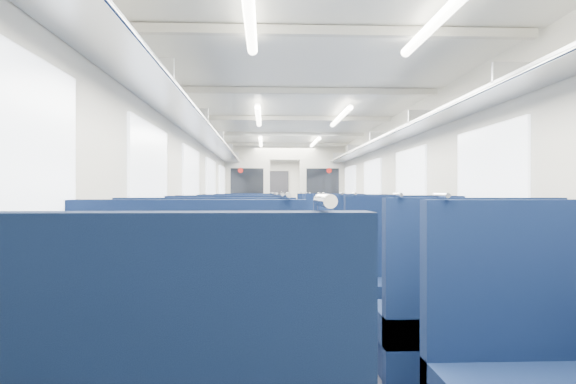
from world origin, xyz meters
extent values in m
cube|color=black|center=(0.00, 0.00, 0.00)|extent=(2.80, 18.00, 0.01)
cube|color=silver|center=(0.00, 0.00, 2.35)|extent=(2.80, 18.00, 0.01)
cube|color=beige|center=(-1.40, 0.00, 1.18)|extent=(0.02, 18.00, 2.35)
cube|color=#0F1932|center=(-1.39, 0.00, 0.35)|extent=(0.03, 17.90, 0.70)
cube|color=beige|center=(1.40, 0.00, 1.18)|extent=(0.02, 18.00, 2.35)
cube|color=#0F1932|center=(1.39, 0.00, 0.35)|extent=(0.03, 17.90, 0.70)
cube|color=beige|center=(0.00, 9.00, 1.18)|extent=(2.80, 0.02, 2.35)
cube|color=#B2B5BA|center=(-1.22, 0.00, 1.97)|extent=(0.34, 17.40, 0.04)
cylinder|color=silver|center=(-1.04, 0.00, 1.95)|extent=(0.02, 17.40, 0.02)
cube|color=#B2B5BA|center=(-1.22, -6.00, 2.05)|extent=(0.34, 0.03, 0.14)
cube|color=#B2B5BA|center=(-1.22, -4.00, 2.05)|extent=(0.34, 0.03, 0.14)
cube|color=#B2B5BA|center=(-1.22, -2.00, 2.05)|extent=(0.34, 0.03, 0.14)
cube|color=#B2B5BA|center=(-1.22, 0.00, 2.05)|extent=(0.34, 0.03, 0.14)
cube|color=#B2B5BA|center=(-1.22, 2.00, 2.05)|extent=(0.34, 0.03, 0.14)
cube|color=#B2B5BA|center=(-1.22, 4.00, 2.05)|extent=(0.34, 0.03, 0.14)
cube|color=#B2B5BA|center=(-1.22, 6.00, 2.05)|extent=(0.34, 0.03, 0.14)
cube|color=#B2B5BA|center=(-1.22, 8.00, 2.05)|extent=(0.34, 0.03, 0.14)
cube|color=#B2B5BA|center=(1.22, 0.00, 1.97)|extent=(0.34, 17.40, 0.04)
cylinder|color=silver|center=(1.04, 0.00, 1.95)|extent=(0.02, 17.40, 0.02)
cube|color=#B2B5BA|center=(1.22, -6.00, 2.05)|extent=(0.34, 0.03, 0.14)
cube|color=#B2B5BA|center=(1.22, -4.00, 2.05)|extent=(0.34, 0.03, 0.14)
cube|color=#B2B5BA|center=(1.22, -2.00, 2.05)|extent=(0.34, 0.03, 0.14)
cube|color=#B2B5BA|center=(1.22, 0.00, 2.05)|extent=(0.34, 0.03, 0.14)
cube|color=#B2B5BA|center=(1.22, 2.00, 2.05)|extent=(0.34, 0.03, 0.14)
cube|color=#B2B5BA|center=(1.22, 4.00, 2.05)|extent=(0.34, 0.03, 0.14)
cube|color=#B2B5BA|center=(1.22, 6.00, 2.05)|extent=(0.34, 0.03, 0.14)
cube|color=#B2B5BA|center=(1.22, 8.00, 2.05)|extent=(0.34, 0.03, 0.14)
cube|color=white|center=(-1.38, -7.50, 1.42)|extent=(0.02, 1.30, 0.75)
cube|color=white|center=(-1.38, -5.20, 1.42)|extent=(0.02, 1.30, 0.75)
cube|color=white|center=(-1.38, -2.90, 1.42)|extent=(0.02, 1.30, 0.75)
cube|color=white|center=(-1.38, -0.60, 1.42)|extent=(0.02, 1.30, 0.75)
cube|color=white|center=(-1.38, 1.70, 1.42)|extent=(0.02, 1.30, 0.75)
cube|color=white|center=(-1.38, 4.50, 1.42)|extent=(0.02, 1.30, 0.75)
cube|color=white|center=(-1.38, 6.80, 1.42)|extent=(0.02, 1.30, 0.75)
cube|color=white|center=(1.38, -5.20, 1.42)|extent=(0.02, 1.30, 0.75)
cube|color=white|center=(1.38, -2.90, 1.42)|extent=(0.02, 1.30, 0.75)
cube|color=white|center=(1.38, -0.60, 1.42)|extent=(0.02, 1.30, 0.75)
cube|color=white|center=(1.38, 1.70, 1.42)|extent=(0.02, 1.30, 0.75)
cube|color=white|center=(1.38, 4.50, 1.42)|extent=(0.02, 1.30, 0.75)
cube|color=white|center=(1.38, 6.80, 1.42)|extent=(0.02, 1.30, 0.75)
cube|color=beige|center=(0.00, -6.00, 2.31)|extent=(2.70, 0.06, 0.06)
cube|color=beige|center=(0.00, -4.00, 2.31)|extent=(2.70, 0.06, 0.06)
cube|color=beige|center=(0.00, -2.00, 2.31)|extent=(2.70, 0.06, 0.06)
cube|color=beige|center=(0.00, 0.00, 2.31)|extent=(2.70, 0.06, 0.06)
cube|color=beige|center=(0.00, 2.00, 2.31)|extent=(2.70, 0.06, 0.06)
cube|color=beige|center=(0.00, 4.00, 2.31)|extent=(2.70, 0.06, 0.06)
cube|color=beige|center=(0.00, 6.00, 2.31)|extent=(2.70, 0.06, 0.06)
cube|color=beige|center=(0.00, 8.00, 2.31)|extent=(2.70, 0.06, 0.06)
cylinder|color=white|center=(-0.55, -6.50, 2.26)|extent=(0.07, 1.60, 0.07)
cylinder|color=white|center=(-0.55, -2.50, 2.26)|extent=(0.07, 1.60, 0.07)
cylinder|color=white|center=(-0.55, 1.00, 2.26)|extent=(0.07, 1.60, 0.07)
cylinder|color=white|center=(-0.55, 5.50, 2.26)|extent=(0.07, 1.60, 0.07)
cylinder|color=white|center=(0.55, -6.50, 2.26)|extent=(0.07, 1.60, 0.07)
cylinder|color=white|center=(0.55, -2.50, 2.26)|extent=(0.07, 1.60, 0.07)
cylinder|color=white|center=(0.55, 1.00, 2.26)|extent=(0.07, 1.60, 0.07)
cylinder|color=white|center=(0.55, 5.50, 2.26)|extent=(0.07, 1.60, 0.07)
cube|color=black|center=(0.00, 8.94, 1.00)|extent=(0.75, 0.06, 2.00)
cube|color=beige|center=(-0.88, 2.56, 1.18)|extent=(1.05, 0.08, 2.35)
cube|color=black|center=(-0.87, 2.51, 1.40)|extent=(0.76, 0.02, 0.80)
cylinder|color=red|center=(-1.02, 2.50, 1.75)|extent=(0.12, 0.01, 0.12)
cube|color=beige|center=(0.88, 2.56, 1.18)|extent=(1.05, 0.08, 2.35)
cube|color=black|center=(0.87, 2.51, 1.40)|extent=(0.76, 0.02, 0.80)
cylinder|color=red|center=(1.02, 2.50, 1.75)|extent=(0.12, 0.01, 0.12)
cube|color=beige|center=(0.00, 2.56, 2.17)|extent=(0.70, 0.08, 0.35)
cylinder|color=silver|center=(-0.35, -8.42, 1.24)|extent=(0.02, 0.17, 0.02)
cube|color=#0C1B3C|center=(-0.83, -6.93, 0.62)|extent=(1.12, 0.11, 1.20)
cylinder|color=silver|center=(-0.35, -6.93, 1.24)|extent=(0.02, 0.17, 0.02)
cube|color=#0C1B3C|center=(0.83, -7.02, 0.62)|extent=(1.12, 0.11, 1.20)
cylinder|color=silver|center=(0.35, -7.02, 1.24)|extent=(0.02, 0.17, 0.02)
cube|color=#0C1B3C|center=(-0.83, -5.89, 0.39)|extent=(1.12, 0.59, 0.19)
cube|color=#0C1732|center=(-0.83, -5.89, 0.14)|extent=(1.03, 0.47, 0.29)
cube|color=#0C1B3C|center=(-0.83, -6.13, 0.62)|extent=(1.12, 0.11, 1.20)
cylinder|color=silver|center=(-0.35, -6.13, 1.24)|extent=(0.02, 0.17, 0.02)
cube|color=#0C1B3C|center=(0.83, -5.99, 0.39)|extent=(1.12, 0.59, 0.19)
cube|color=#0C1732|center=(0.83, -5.99, 0.14)|extent=(1.03, 0.47, 0.29)
cube|color=#0C1B3C|center=(0.83, -6.23, 0.62)|extent=(1.12, 0.11, 1.20)
cylinder|color=silver|center=(0.35, -6.23, 1.24)|extent=(0.02, 0.17, 0.02)
cube|color=#0C1B3C|center=(-0.83, -4.86, 0.39)|extent=(1.12, 0.59, 0.19)
cube|color=#0C1732|center=(-0.83, -4.86, 0.14)|extent=(1.03, 0.47, 0.29)
cube|color=#0C1B3C|center=(-0.83, -4.62, 0.62)|extent=(1.12, 0.11, 1.20)
cylinder|color=silver|center=(-0.35, -4.62, 1.24)|extent=(0.02, 0.17, 0.02)
cube|color=#0C1B3C|center=(0.83, -4.92, 0.39)|extent=(1.12, 0.59, 0.19)
cube|color=#0C1732|center=(0.83, -4.92, 0.14)|extent=(1.03, 0.47, 0.29)
cube|color=#0C1B3C|center=(0.83, -4.68, 0.62)|extent=(1.12, 0.11, 1.20)
cylinder|color=silver|center=(0.35, -4.68, 1.24)|extent=(0.02, 0.17, 0.02)
cube|color=#0C1B3C|center=(-0.83, -3.71, 0.39)|extent=(1.12, 0.59, 0.19)
cube|color=#0C1732|center=(-0.83, -3.71, 0.14)|extent=(1.03, 0.47, 0.29)
cube|color=#0C1B3C|center=(-0.83, -3.95, 0.62)|extent=(1.12, 0.11, 1.20)
cylinder|color=silver|center=(-0.35, -3.95, 1.24)|extent=(0.02, 0.17, 0.02)
cube|color=#0C1B3C|center=(0.83, -3.65, 0.39)|extent=(1.12, 0.59, 0.19)
cube|color=#0C1732|center=(0.83, -3.65, 0.14)|extent=(1.03, 0.47, 0.29)
cube|color=#0C1B3C|center=(0.83, -3.89, 0.62)|extent=(1.12, 0.11, 1.20)
cylinder|color=silver|center=(0.35, -3.89, 1.24)|extent=(0.02, 0.17, 0.02)
cube|color=#0C1B3C|center=(-0.83, -2.69, 0.39)|extent=(1.12, 0.59, 0.19)
cube|color=#0C1732|center=(-0.83, -2.69, 0.14)|extent=(1.03, 0.47, 0.29)
cube|color=#0C1B3C|center=(-0.83, -2.45, 0.62)|extent=(1.12, 0.11, 1.20)
cylinder|color=silver|center=(-0.35, -2.45, 1.24)|extent=(0.02, 0.17, 0.02)
cube|color=#0C1B3C|center=(0.83, -2.51, 0.39)|extent=(1.12, 0.59, 0.19)
cube|color=#0C1732|center=(0.83, -2.51, 0.14)|extent=(1.03, 0.47, 0.29)
cube|color=#0C1B3C|center=(0.83, -2.27, 0.62)|extent=(1.12, 0.11, 1.20)
cylinder|color=silver|center=(0.35, -2.27, 1.24)|extent=(0.02, 0.17, 0.02)
cube|color=#0C1B3C|center=(-0.83, -1.39, 0.39)|extent=(1.12, 0.59, 0.19)
cube|color=#0C1732|center=(-0.83, -1.39, 0.14)|extent=(1.03, 0.47, 0.29)
cube|color=#0C1B3C|center=(-0.83, -1.63, 0.62)|extent=(1.12, 0.11, 1.20)
cylinder|color=silver|center=(-0.35, -1.63, 1.24)|extent=(0.02, 0.17, 0.02)
cube|color=#0C1B3C|center=(0.83, -1.41, 0.39)|extent=(1.12, 0.59, 0.19)
cube|color=#0C1732|center=(0.83, -1.41, 0.14)|extent=(1.03, 0.47, 0.29)
cube|color=#0C1B3C|center=(0.83, -1.65, 0.62)|extent=(1.12, 0.11, 1.20)
cylinder|color=silver|center=(0.35, -1.65, 1.24)|extent=(0.02, 0.17, 0.02)
cube|color=#0C1B3C|center=(-0.83, -0.38, 0.39)|extent=(1.12, 0.59, 0.19)
cube|color=#0C1732|center=(-0.83, -0.38, 0.14)|extent=(1.03, 0.47, 0.29)
cube|color=#0C1B3C|center=(-0.83, -0.14, 0.62)|extent=(1.12, 0.11, 1.20)
cylinder|color=silver|center=(-0.35, -0.14, 1.24)|extent=(0.02, 0.17, 0.02)
cube|color=#0C1B3C|center=(0.83, -0.28, 0.39)|extent=(1.12, 0.59, 0.19)
cube|color=#0C1732|center=(0.83, -0.28, 0.14)|extent=(1.03, 0.47, 0.29)
cube|color=#0C1B3C|center=(0.83, -0.04, 0.62)|extent=(1.12, 0.11, 1.20)
cylinder|color=silver|center=(0.35, -0.04, 1.24)|extent=(0.02, 0.17, 0.02)
cube|color=#0C1B3C|center=(-0.83, 0.95, 0.39)|extent=(1.12, 0.59, 0.19)
cube|color=#0C1732|center=(-0.83, 0.95, 0.14)|extent=(1.03, 0.47, 0.29)
cube|color=#0C1B3C|center=(-0.83, 0.71, 0.62)|extent=(1.12, 0.11, 1.20)
cylinder|color=silver|center=(-0.35, 0.71, 1.24)|extent=(0.02, 0.17, 0.02)
cube|color=#0C1B3C|center=(0.83, 0.97, 0.39)|extent=(1.12, 0.59, 0.19)
cube|color=#0C1732|center=(0.83, 0.97, 0.14)|extent=(1.03, 0.47, 0.29)
cube|color=#0C1B3C|center=(0.83, 0.73, 0.62)|extent=(1.12, 0.11, 1.20)
cylinder|color=silver|center=(0.35, 0.73, 1.24)|extent=(0.02, 0.17, 0.02)
cube|color=#0C1B3C|center=(-0.83, 1.90, 0.39)|extent=(1.12, 0.59, 0.19)
cube|color=#0C1732|center=(-0.83, 1.90, 0.14)|extent=(1.03, 0.47, 0.29)
cube|color=#0C1B3C|center=(-0.83, 2.14, 0.62)|extent=(1.12, 0.11, 1.20)
cylinder|color=silver|center=(-0.35, 2.14, 1.24)|extent=(0.02, 0.17, 0.02)
cube|color=#0C1B3C|center=(0.83, 1.97, 0.39)|extent=(1.12, 0.59, 0.19)
cube|color=#0C1732|center=(0.83, 1.97, 0.14)|extent=(1.03, 0.47, 0.29)
cube|color=#0C1B3C|center=(0.83, 2.21, 0.62)|extent=(1.12, 0.11, 1.20)
cylinder|color=silver|center=(0.35, 2.21, 1.24)|extent=(0.02, 0.17, 0.02)
camera|label=1|loc=(-0.46, -9.35, 1.25)|focal=32.06mm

